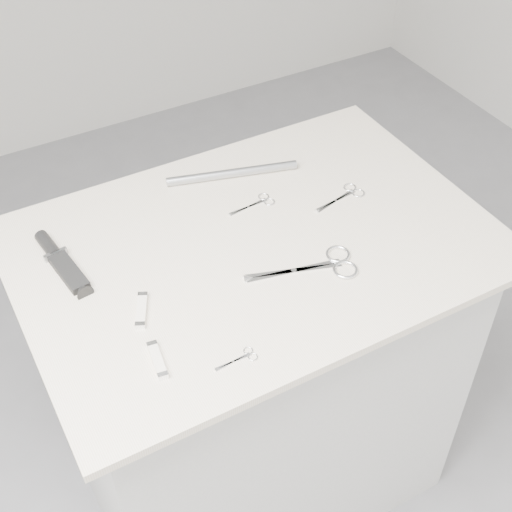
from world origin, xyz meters
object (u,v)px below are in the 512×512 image
embroidery_scissors_a (347,195)px  tiny_scissors (241,358)px  pocket_knife_a (142,310)px  embroidery_scissors_b (258,203)px  plinth (256,378)px  large_shears (325,265)px  pocket_knife_b (157,360)px  sheathed_knife (59,260)px  metal_rail (232,173)px

embroidery_scissors_a → tiny_scissors: 0.53m
pocket_knife_a → embroidery_scissors_b: bearing=-36.9°
plinth → embroidery_scissors_a: bearing=8.5°
tiny_scissors → large_shears: bearing=24.3°
pocket_knife_b → plinth: bearing=-49.3°
large_shears → sheathed_knife: size_ratio=1.15×
embroidery_scissors_b → metal_rail: metal_rail is taller
sheathed_knife → embroidery_scissors_a: bearing=-106.1°
plinth → pocket_knife_b: (-0.31, -0.20, 0.48)m
tiny_scissors → embroidery_scissors_b: bearing=55.1°
metal_rail → large_shears: bearing=-86.2°
plinth → pocket_knife_a: bearing=-166.2°
embroidery_scissors_a → sheathed_knife: size_ratio=0.67×
embroidery_scissors_a → metal_rail: bearing=125.0°
pocket_knife_b → metal_rail: metal_rail is taller
sheathed_knife → pocket_knife_a: size_ratio=2.30×
pocket_knife_b → tiny_scissors: bearing=-107.7°
pocket_knife_a → metal_rail: 0.46m
embroidery_scissors_b → pocket_knife_a: 0.40m
pocket_knife_a → pocket_knife_b: bearing=-163.5°
large_shears → sheathed_knife: 0.54m
plinth → pocket_knife_b: size_ratio=10.39×
large_shears → sheathed_knife: sheathed_knife is taller
embroidery_scissors_a → metal_rail: metal_rail is taller
sheathed_knife → large_shears: bearing=-127.4°
plinth → tiny_scissors: size_ratio=11.06×
plinth → pocket_knife_a: size_ratio=10.35×
plinth → pocket_knife_a: (-0.29, -0.07, 0.48)m
large_shears → sheathed_knife: (-0.47, 0.27, 0.00)m
large_shears → embroidery_scissors_a: large_shears is taller
embroidery_scissors_b → pocket_knife_b: (-0.38, -0.31, 0.00)m
pocket_knife_a → pocket_knife_b: (-0.02, -0.13, 0.00)m
embroidery_scissors_b → pocket_knife_a: pocket_knife_a is taller
embroidery_scissors_a → pocket_knife_b: pocket_knife_b is taller
pocket_knife_a → pocket_knife_b: 0.13m
tiny_scissors → pocket_knife_b: bearing=152.1°
plinth → tiny_scissors: 0.57m
tiny_scissors → embroidery_scissors_a: bearing=32.9°
pocket_knife_b → metal_rail: size_ratio=0.28×
pocket_knife_a → metal_rail: metal_rail is taller
large_shears → embroidery_scissors_b: size_ratio=2.05×
large_shears → pocket_knife_b: pocket_knife_b is taller
large_shears → embroidery_scissors_b: 0.24m
tiny_scissors → metal_rail: 0.54m
embroidery_scissors_b → sheathed_knife: bearing=171.4°
large_shears → pocket_knife_a: (-0.37, 0.06, 0.00)m
embroidery_scissors_a → pocket_knife_b: size_ratio=1.55×
large_shears → sheathed_knife: bearing=165.0°
tiny_scissors → pocket_knife_a: bearing=118.7°
embroidery_scissors_b → tiny_scissors: bearing=-128.0°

